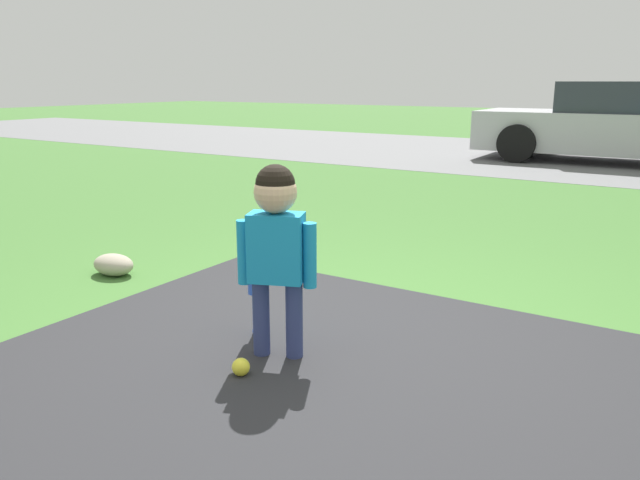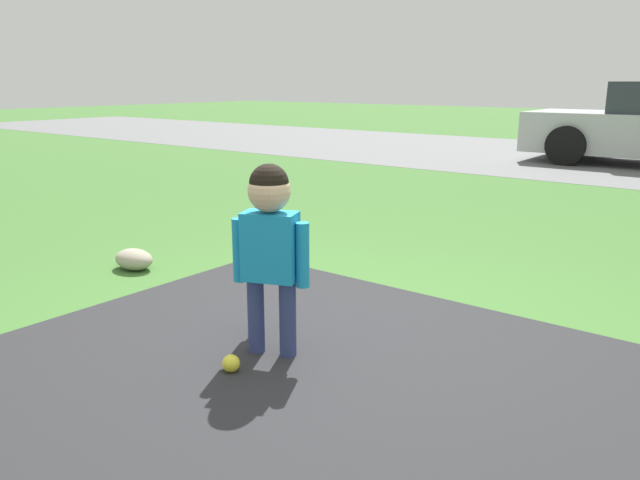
{
  "view_description": "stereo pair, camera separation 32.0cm",
  "coord_description": "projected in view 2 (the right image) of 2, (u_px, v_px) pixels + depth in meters",
  "views": [
    {
      "loc": [
        1.51,
        -2.67,
        1.37
      ],
      "look_at": [
        -0.26,
        0.11,
        0.53
      ],
      "focal_mm": 35.0,
      "sensor_mm": 36.0,
      "label": 1
    },
    {
      "loc": [
        1.77,
        -2.49,
        1.37
      ],
      "look_at": [
        -0.26,
        0.11,
        0.53
      ],
      "focal_mm": 35.0,
      "sensor_mm": 36.0,
      "label": 2
    }
  ],
  "objects": [
    {
      "name": "ground_plane",
      "position": [
        346.0,
        348.0,
        3.3
      ],
      "size": [
        60.0,
        60.0,
        0.0
      ],
      "primitive_type": "plane",
      "color": "#3D6B2D"
    },
    {
      "name": "child",
      "position": [
        270.0,
        234.0,
        3.07
      ],
      "size": [
        0.38,
        0.24,
        0.99
      ],
      "rotation": [
        0.0,
        0.0,
        0.38
      ],
      "color": "navy",
      "rests_on": "ground"
    },
    {
      "name": "baseball_bat",
      "position": [
        254.0,
        269.0,
        3.41
      ],
      "size": [
        0.08,
        0.08,
        0.57
      ],
      "color": "blue",
      "rests_on": "ground"
    },
    {
      "name": "sports_ball",
      "position": [
        231.0,
        363.0,
        3.02
      ],
      "size": [
        0.09,
        0.09,
        0.09
      ],
      "color": "yellow",
      "rests_on": "ground"
    },
    {
      "name": "edging_rock",
      "position": [
        134.0,
        259.0,
        4.65
      ],
      "size": [
        0.33,
        0.23,
        0.15
      ],
      "color": "#9E937F",
      "rests_on": "ground"
    }
  ]
}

